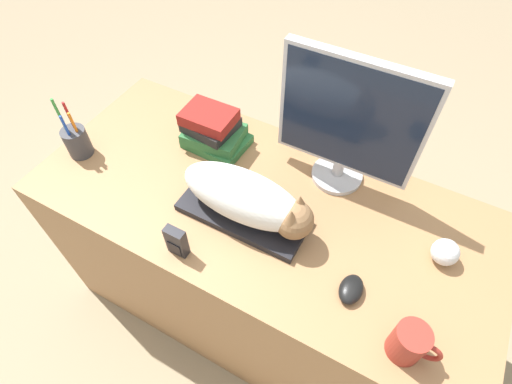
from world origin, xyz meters
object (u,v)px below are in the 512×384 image
Objects in this scene: keyboard at (243,214)px; computer_mouse at (351,289)px; book_stack at (213,130)px; baseball at (445,252)px; phone at (177,242)px; monitor at (349,122)px; cat at (250,199)px; coffee_mug at (410,343)px; pen_cup at (77,141)px.

keyboard is 4.35× the size of computer_mouse.
keyboard is at bearing -42.32° from book_stack.
baseball is 0.35× the size of book_stack.
phone reaches higher than keyboard.
monitor is 0.59m from phone.
cat is 3.44× the size of coffee_mug.
book_stack is (-0.62, 0.30, 0.05)m from computer_mouse.
monitor is (0.19, 0.29, 0.23)m from keyboard.
pen_cup is (-1.00, 0.05, 0.04)m from computer_mouse.
monitor is 5.84× the size of baseball.
keyboard is 5.21× the size of baseball.
computer_mouse is 0.87× the size of phone.
computer_mouse is at bearing -63.39° from monitor.
computer_mouse is 1.20× the size of baseball.
computer_mouse is 0.49m from phone.
keyboard is 1.83× the size of book_stack.
coffee_mug is at bearing -94.50° from baseball.
phone is 0.49× the size of book_stack.
coffee_mug is 1.14× the size of phone.
monitor is (0.17, 0.29, 0.14)m from cat.
coffee_mug reaches higher than keyboard.
pen_cup is at bearing -171.76° from baseball.
computer_mouse is (0.37, -0.08, 0.01)m from keyboard.
pen_cup is 3.03× the size of baseball.
baseball is (0.57, 0.14, 0.03)m from keyboard.
monitor is 0.45m from baseball.
baseball is (0.02, 0.30, -0.02)m from coffee_mug.
computer_mouse is at bearing 13.67° from phone.
cat reaches higher than computer_mouse.
keyboard is at bearing 168.04° from computer_mouse.
pen_cup is 1.06× the size of book_stack.
keyboard is 0.33m from book_stack.
cat reaches higher than baseball.
coffee_mug is 0.64m from phone.
keyboard is 0.41m from monitor.
coffee_mug is at bearing -6.22° from pen_cup.
coffee_mug is (0.52, -0.16, -0.05)m from cat.
pen_cup is 2.19× the size of phone.
cat is at bearing -39.69° from book_stack.
book_stack is at bearing 140.31° from cat.
computer_mouse is at bearing 153.88° from coffee_mug.
keyboard is at bearing 62.70° from phone.
pen_cup is 0.46m from book_stack.
baseball is at bearing 13.79° from keyboard.
keyboard is 3.29× the size of coffee_mug.
monitor reaches higher than phone.
cat reaches higher than book_stack.
cat is at bearing 2.99° from pen_cup.
cat reaches higher than coffee_mug.
keyboard is at bearing 180.00° from cat.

